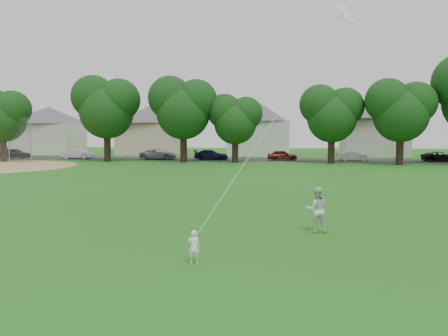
# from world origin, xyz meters

# --- Properties ---
(ground) EXTENTS (160.00, 160.00, 0.00)m
(ground) POSITION_xyz_m (0.00, 0.00, 0.00)
(ground) COLOR #215B15
(ground) RESTS_ON ground
(street) EXTENTS (90.00, 7.00, 0.01)m
(street) POSITION_xyz_m (0.00, 42.00, 0.01)
(street) COLOR #2D2D30
(street) RESTS_ON ground
(toddler) EXTENTS (0.35, 0.25, 0.88)m
(toddler) POSITION_xyz_m (0.55, -0.22, 0.44)
(toddler) COLOR white
(toddler) RESTS_ON ground
(older_boy) EXTENTS (0.84, 0.71, 1.54)m
(older_boy) POSITION_xyz_m (4.00, 3.78, 0.77)
(older_boy) COLOR silver
(older_boy) RESTS_ON ground
(kite) EXTENTS (2.79, 3.61, 10.57)m
(kite) POSITION_xyz_m (2.85, 2.88, 4.24)
(kite) COLOR white
(kite) RESTS_ON ground
(tree_row) EXTENTS (80.76, 8.00, 11.51)m
(tree_row) POSITION_xyz_m (4.47, 36.01, 6.40)
(tree_row) COLOR black
(tree_row) RESTS_ON ground
(parked_cars) EXTENTS (55.72, 2.18, 1.26)m
(parked_cars) POSITION_xyz_m (-5.23, 41.00, 0.62)
(parked_cars) COLOR black
(parked_cars) RESTS_ON ground
(house_row) EXTENTS (77.07, 13.39, 9.87)m
(house_row) POSITION_xyz_m (1.50, 52.00, 4.69)
(house_row) COLOR silver
(house_row) RESTS_ON ground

